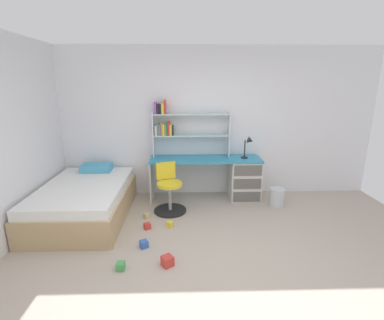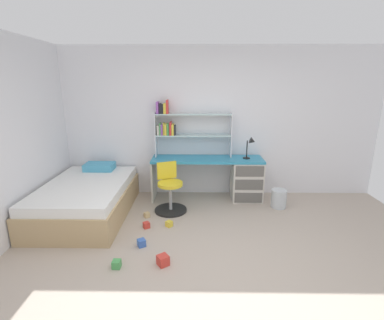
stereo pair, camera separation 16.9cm
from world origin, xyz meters
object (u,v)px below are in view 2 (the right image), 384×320
at_px(toy_block_green_4, 117,264).
at_px(toy_block_red_5, 146,225).
at_px(swivel_chair, 170,193).
at_px(toy_block_blue_0, 141,243).
at_px(desk, 236,176).
at_px(toy_block_red_2, 163,260).
at_px(desk_lamp, 251,145).
at_px(waste_bin, 279,199).
at_px(toy_block_yellow_1, 169,224).
at_px(bed_platform, 87,199).
at_px(bookshelf_hutch, 181,125).
at_px(toy_block_natural_3, 147,215).

relative_size(toy_block_green_4, toy_block_red_5, 1.07).
relative_size(swivel_chair, toy_block_blue_0, 8.39).
distance_m(desk, toy_block_red_2, 2.25).
distance_m(desk_lamp, toy_block_red_2, 2.49).
xyz_separation_m(desk, waste_bin, (0.68, -0.36, -0.27)).
height_order(swivel_chair, toy_block_yellow_1, swivel_chair).
relative_size(desk_lamp, toy_block_yellow_1, 4.65).
xyz_separation_m(toy_block_yellow_1, toy_block_red_5, (-0.32, -0.04, 0.00)).
relative_size(bed_platform, toy_block_yellow_1, 22.86).
relative_size(desk_lamp, toy_block_blue_0, 4.12).
xyz_separation_m(bed_platform, toy_block_green_4, (0.81, -1.33, -0.22)).
distance_m(bookshelf_hutch, toy_block_natural_3, 1.63).
bearing_deg(toy_block_red_5, toy_block_green_4, -101.29).
relative_size(bookshelf_hutch, toy_block_red_2, 11.46).
xyz_separation_m(desk_lamp, toy_block_red_2, (-1.31, -1.89, -0.94)).
bearing_deg(toy_block_red_5, bookshelf_hutch, 70.14).
xyz_separation_m(toy_block_red_2, toy_block_red_5, (-0.33, 0.85, -0.02)).
bearing_deg(toy_block_red_5, swivel_chair, 63.89).
bearing_deg(toy_block_red_5, toy_block_natural_3, 98.58).
bearing_deg(toy_block_yellow_1, toy_block_natural_3, 142.24).
xyz_separation_m(desk_lamp, toy_block_blue_0, (-1.63, -1.52, -0.96)).
xyz_separation_m(toy_block_yellow_1, toy_block_natural_3, (-0.37, 0.29, -0.00)).
bearing_deg(toy_block_yellow_1, bed_platform, 163.93).
bearing_deg(toy_block_blue_0, bookshelf_hutch, 75.91).
height_order(desk, desk_lamp, desk_lamp).
relative_size(waste_bin, toy_block_yellow_1, 3.68).
distance_m(bookshelf_hutch, waste_bin, 2.07).
distance_m(swivel_chair, toy_block_natural_3, 0.50).
bearing_deg(waste_bin, desk_lamp, 145.07).
bearing_deg(bookshelf_hutch, toy_block_natural_3, -118.76).
bearing_deg(desk_lamp, toy_block_blue_0, -136.97).
relative_size(toy_block_blue_0, toy_block_yellow_1, 1.13).
distance_m(desk, toy_block_red_5, 1.83).
distance_m(toy_block_blue_0, toy_block_natural_3, 0.81).
height_order(swivel_chair, toy_block_natural_3, swivel_chair).
bearing_deg(swivel_chair, toy_block_red_2, -88.17).
bearing_deg(toy_block_natural_3, desk, 27.36).
relative_size(toy_block_blue_0, toy_block_natural_3, 1.21).
height_order(bookshelf_hutch, toy_block_green_4, bookshelf_hutch).
height_order(desk, bed_platform, desk).
relative_size(toy_block_yellow_1, toy_block_green_4, 0.91).
relative_size(desk_lamp, toy_block_green_4, 4.25).
height_order(waste_bin, toy_block_red_2, waste_bin).
bearing_deg(bed_platform, toy_block_red_5, -22.99).
bearing_deg(bed_platform, swivel_chair, 7.40).
bearing_deg(toy_block_red_5, desk, 37.57).
height_order(desk, toy_block_natural_3, desk).
distance_m(toy_block_blue_0, toy_block_red_5, 0.47).
xyz_separation_m(toy_block_red_2, toy_block_natural_3, (-0.38, 1.18, -0.02)).
bearing_deg(bed_platform, bookshelf_hutch, 29.36).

